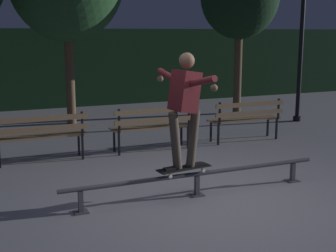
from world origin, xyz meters
The scene contains 9 objects.
ground_plane centered at (0.00, 0.00, 0.00)m, with size 90.00×90.00×0.00m, color gray.
hedge_backdrop centered at (0.00, 9.39, 1.18)m, with size 24.00×1.20×2.36m, color black.
grind_rail centered at (0.00, 0.27, 0.26)m, with size 3.85×0.18×0.34m.
skateboard centered at (-0.20, 0.27, 0.41)m, with size 0.80×0.30×0.09m.
skateboarder centered at (-0.20, 0.27, 1.35)m, with size 0.63×1.40×1.56m.
park_bench_leftmost centered at (-1.75, 2.83, 0.54)m, with size 1.60×0.42×0.88m.
park_bench_left_center centered at (0.34, 2.83, 0.54)m, with size 1.60×0.42×0.88m.
park_bench_right_center centered at (2.43, 2.83, 0.54)m, with size 1.60×0.42×0.88m.
lamp_post_right centered at (4.88, 4.28, 2.48)m, with size 0.32×0.32×3.90m.
Camera 1 is at (-2.79, -5.28, 2.23)m, focal length 49.69 mm.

